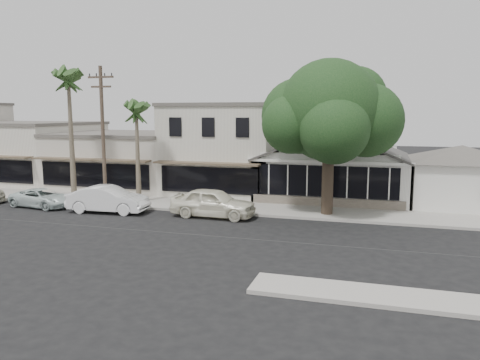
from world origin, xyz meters
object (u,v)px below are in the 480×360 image
(car_0, at_px, (213,203))
(shade_tree, at_px, (329,114))
(car_1, at_px, (108,199))
(utility_pole, at_px, (103,133))
(car_2, at_px, (42,198))

(car_0, relative_size, shade_tree, 0.55)
(shade_tree, bearing_deg, car_1, -166.72)
(car_0, bearing_deg, utility_pole, 83.51)
(utility_pole, relative_size, car_1, 1.82)
(utility_pole, bearing_deg, car_0, -8.00)
(car_0, xyz_separation_m, car_2, (-11.61, -0.43, -0.25))
(car_2, bearing_deg, shade_tree, -73.92)
(utility_pole, xyz_separation_m, car_1, (1.30, -1.76, -3.97))
(utility_pole, height_order, car_0, utility_pole)
(car_0, bearing_deg, shade_tree, -67.59)
(car_2, height_order, shade_tree, shade_tree)
(car_1, distance_m, shade_tree, 14.24)
(utility_pole, height_order, car_1, utility_pole)
(car_0, bearing_deg, car_2, 93.65)
(car_0, height_order, car_2, car_0)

